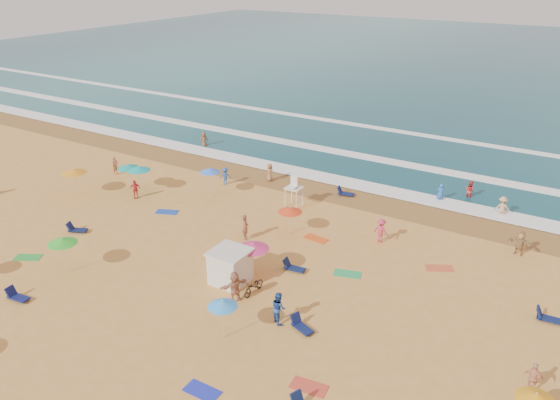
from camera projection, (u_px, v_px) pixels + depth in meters
The scene contains 12 objects.
ground at pixel (256, 259), 35.65m from camera, with size 220.00×220.00×0.00m, color gold.
ocean at pixel (507, 64), 101.20m from camera, with size 220.00×140.00×0.18m, color #0C4756.
wet_sand at pixel (339, 194), 45.40m from camera, with size 220.00×220.00×0.00m, color olive.
surf_foam at pixel (379, 162), 52.24m from camera, with size 200.00×18.70×0.05m.
cabana at pixel (230, 267), 32.70m from camera, with size 2.00×2.00×2.00m, color silver.
cabana_roof at pixel (230, 252), 32.27m from camera, with size 2.20×2.20×0.12m, color silver.
bicycle at pixel (254, 286), 31.78m from camera, with size 0.61×1.76×0.92m, color black.
lifeguard_stand at pixel (294, 194), 42.81m from camera, with size 1.20×1.20×2.10m, color white, non-canonical shape.
beach_umbrellas at pixel (190, 228), 34.92m from camera, with size 58.46×30.67×0.78m.
loungers at pixel (308, 292), 31.77m from camera, with size 39.38×24.30×0.34m.
towels at pixel (215, 280), 33.26m from camera, with size 35.70×17.67×0.03m.
beachgoers at pixel (279, 217), 39.47m from camera, with size 43.25×28.83×2.14m.
Camera 1 is at (17.50, -25.67, 17.97)m, focal length 35.00 mm.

